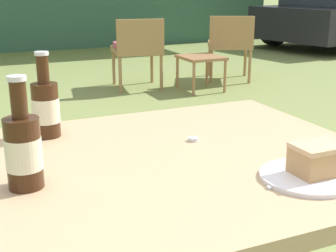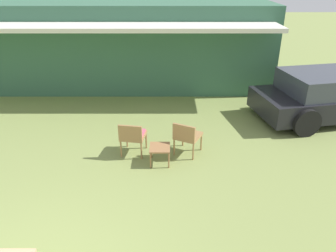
{
  "view_description": "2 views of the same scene",
  "coord_description": "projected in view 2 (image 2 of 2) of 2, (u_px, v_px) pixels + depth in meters",
  "views": [
    {
      "loc": [
        -0.49,
        -1.0,
        1.13
      ],
      "look_at": [
        0.0,
        0.1,
        0.76
      ],
      "focal_mm": 50.0,
      "sensor_mm": 36.0,
      "label": 1
    },
    {
      "loc": [
        2.07,
        -2.46,
        3.75
      ],
      "look_at": [
        2.06,
        3.43,
        0.9
      ],
      "focal_mm": 35.0,
      "sensor_mm": 36.0,
      "label": 2
    }
  ],
  "objects": [
    {
      "name": "parked_car",
      "position": [
        329.0,
        96.0,
        8.85
      ],
      "size": [
        4.27,
        2.6,
        1.29
      ],
      "rotation": [
        0.0,
        0.0,
        0.2
      ],
      "color": "black",
      "rests_on": "ground_plane"
    },
    {
      "name": "wicker_chair_cushioned",
      "position": [
        133.0,
        135.0,
        7.14
      ],
      "size": [
        0.59,
        0.6,
        0.78
      ],
      "rotation": [
        0.0,
        0.0,
        2.98
      ],
      "color": "#9E7547",
      "rests_on": "ground_plane"
    },
    {
      "name": "wicker_chair_plain",
      "position": [
        187.0,
        135.0,
        7.13
      ],
      "size": [
        0.69,
        0.7,
        0.78
      ],
      "rotation": [
        0.0,
        0.0,
        2.68
      ],
      "color": "#9E7547",
      "rests_on": "ground_plane"
    },
    {
      "name": "garden_side_table",
      "position": [
        160.0,
        149.0,
        6.86
      ],
      "size": [
        0.43,
        0.46,
        0.38
      ],
      "color": "#996B42",
      "rests_on": "ground_plane"
    },
    {
      "name": "cabin_building",
      "position": [
        117.0,
        42.0,
        11.59
      ],
      "size": [
        10.46,
        4.83,
        2.77
      ],
      "color": "#38664C",
      "rests_on": "ground_plane"
    }
  ]
}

